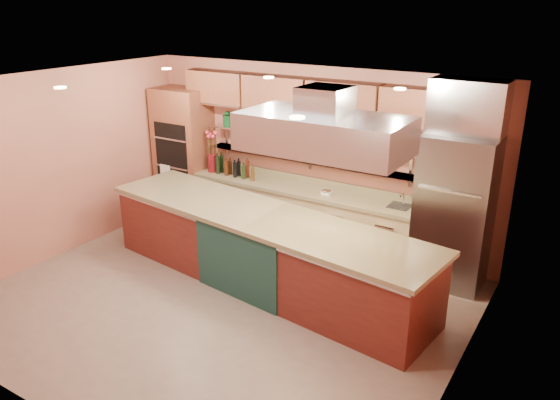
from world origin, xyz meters
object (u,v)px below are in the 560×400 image
Objects in this scene: kitchen_scale at (326,192)px; flower_vase at (213,163)px; island at (262,249)px; green_canister at (290,129)px; copper_kettle at (241,123)px; refrigerator at (454,212)px.

flower_vase is at bearing 162.49° from kitchen_scale.
island is 2.15m from green_canister.
island is 2.56m from copper_kettle.
refrigerator is at bearing -17.81° from kitchen_scale.
refrigerator reaches higher than flower_vase.
flower_vase is (-1.96, 1.41, 0.57)m from island.
refrigerator is at bearing -3.59° from copper_kettle.
flower_vase is 1.59m from green_canister.
island is 1.51m from kitchen_scale.
refrigerator is 1.93m from kitchen_scale.
green_canister is at bearing 146.98° from kitchen_scale.
refrigerator is at bearing -4.83° from green_canister.
kitchen_scale is at bearing -7.21° from copper_kettle.
refrigerator is 0.43× the size of island.
refrigerator reaches higher than kitchen_scale.
copper_kettle is at bearing 25.54° from flower_vase.
refrigerator reaches higher than island.
copper_kettle is (0.46, 0.22, 0.70)m from flower_vase.
island is 15.91× the size of flower_vase.
flower_vase is 1.69× the size of copper_kettle.
green_canister reaches higher than copper_kettle.
kitchen_scale is at bearing 179.70° from refrigerator.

